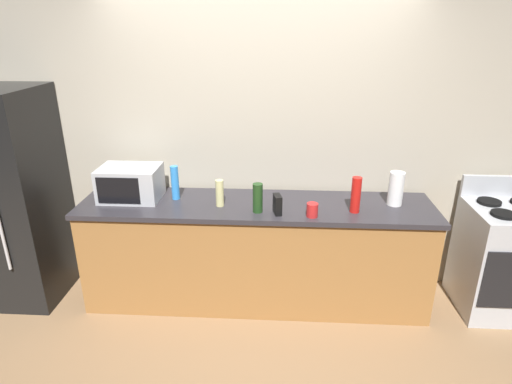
% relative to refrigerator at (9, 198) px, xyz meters
% --- Properties ---
extents(ground_plane, '(8.00, 8.00, 0.00)m').
position_rel_refrigerator_xyz_m(ground_plane, '(2.05, -0.40, -0.90)').
color(ground_plane, '#93704C').
extents(back_wall, '(6.40, 0.10, 2.70)m').
position_rel_refrigerator_xyz_m(back_wall, '(2.05, 0.41, 0.45)').
color(back_wall, '#B2A893').
rests_on(back_wall, ground_plane).
extents(counter_run, '(2.84, 0.64, 0.90)m').
position_rel_refrigerator_xyz_m(counter_run, '(2.05, 0.00, -0.45)').
color(counter_run, '#9E6B38').
rests_on(counter_run, ground_plane).
extents(refrigerator, '(0.72, 0.73, 1.80)m').
position_rel_refrigerator_xyz_m(refrigerator, '(0.00, 0.00, 0.00)').
color(refrigerator, black).
rests_on(refrigerator, ground_plane).
extents(stove_range, '(0.60, 0.61, 1.08)m').
position_rel_refrigerator_xyz_m(stove_range, '(4.05, 0.00, -0.44)').
color(stove_range, '#B7BABF').
rests_on(stove_range, ground_plane).
extents(microwave, '(0.48, 0.35, 0.27)m').
position_rel_refrigerator_xyz_m(microwave, '(1.02, 0.05, 0.13)').
color(microwave, '#B7BABF').
rests_on(microwave, counter_run).
extents(paper_towel_roll, '(0.12, 0.12, 0.27)m').
position_rel_refrigerator_xyz_m(paper_towel_roll, '(3.15, 0.05, 0.13)').
color(paper_towel_roll, white).
rests_on(paper_towel_roll, counter_run).
extents(cordless_phone, '(0.07, 0.12, 0.15)m').
position_rel_refrigerator_xyz_m(cordless_phone, '(2.22, -0.18, 0.07)').
color(cordless_phone, black).
rests_on(cordless_phone, counter_run).
extents(bottle_hot_sauce, '(0.07, 0.07, 0.28)m').
position_rel_refrigerator_xyz_m(bottle_hot_sauce, '(2.81, -0.11, 0.14)').
color(bottle_hot_sauce, red).
rests_on(bottle_hot_sauce, counter_run).
extents(bottle_spray_cleaner, '(0.06, 0.06, 0.28)m').
position_rel_refrigerator_xyz_m(bottle_spray_cleaner, '(1.39, 0.06, 0.14)').
color(bottle_spray_cleaner, '#338CE5').
rests_on(bottle_spray_cleaner, counter_run).
extents(bottle_wine, '(0.08, 0.08, 0.23)m').
position_rel_refrigerator_xyz_m(bottle_wine, '(2.07, -0.16, 0.11)').
color(bottle_wine, '#1E3F19').
rests_on(bottle_wine, counter_run).
extents(bottle_vinegar, '(0.06, 0.06, 0.21)m').
position_rel_refrigerator_xyz_m(bottle_vinegar, '(1.77, -0.06, 0.11)').
color(bottle_vinegar, beige).
rests_on(bottle_vinegar, counter_run).
extents(mug_red, '(0.09, 0.09, 0.10)m').
position_rel_refrigerator_xyz_m(mug_red, '(2.48, -0.22, 0.05)').
color(mug_red, red).
rests_on(mug_red, counter_run).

